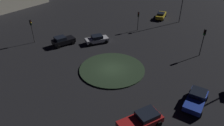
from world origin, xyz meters
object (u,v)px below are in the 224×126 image
(car_silver, at_px, (97,39))
(traffic_light_east, at_px, (138,17))
(car_black, at_px, (63,40))
(car_yellow, at_px, (161,15))
(traffic_light_southeast, at_px, (203,37))
(car_blue, at_px, (196,99))
(traffic_light_north, at_px, (32,27))
(car_red, at_px, (142,120))

(car_silver, bearing_deg, traffic_light_east, 14.97)
(car_silver, relative_size, car_black, 1.00)
(car_yellow, distance_m, traffic_light_southeast, 18.59)
(car_blue, height_order, traffic_light_southeast, traffic_light_southeast)
(car_black, height_order, traffic_light_southeast, traffic_light_southeast)
(car_yellow, bearing_deg, traffic_light_southeast, -150.47)
(car_blue, bearing_deg, traffic_light_southeast, -169.48)
(car_yellow, distance_m, traffic_light_east, 10.05)
(traffic_light_north, bearing_deg, car_yellow, 60.56)
(car_black, distance_m, traffic_light_southeast, 22.96)
(car_black, height_order, traffic_light_east, traffic_light_east)
(traffic_light_east, bearing_deg, car_yellow, 159.55)
(car_red, bearing_deg, traffic_light_north, -77.55)
(car_black, relative_size, traffic_light_southeast, 0.96)
(car_black, xyz_separation_m, traffic_light_north, (-1.69, 5.18, 2.17))
(car_yellow, xyz_separation_m, traffic_light_north, (-23.78, 16.19, 2.23))
(car_red, distance_m, car_blue, 7.18)
(car_silver, distance_m, traffic_light_southeast, 17.42)
(traffic_light_north, height_order, traffic_light_east, traffic_light_north)
(traffic_light_north, relative_size, traffic_light_east, 1.11)
(car_blue, relative_size, traffic_light_southeast, 0.98)
(car_red, bearing_deg, car_blue, 177.65)
(traffic_light_north, bearing_deg, car_blue, -1.94)
(traffic_light_north, xyz_separation_m, traffic_light_southeast, (8.77, -26.89, 0.15))
(car_silver, distance_m, traffic_light_east, 10.12)
(car_yellow, bearing_deg, traffic_light_north, 139.80)
(car_yellow, bearing_deg, car_silver, 155.80)
(traffic_light_east, bearing_deg, car_silver, -33.30)
(car_black, bearing_deg, traffic_light_north, 134.22)
(car_black, distance_m, traffic_light_north, 5.86)
(car_red, relative_size, traffic_light_north, 1.13)
(traffic_light_north, distance_m, traffic_light_southeast, 28.29)
(car_blue, relative_size, traffic_light_north, 1.03)
(car_red, xyz_separation_m, traffic_light_southeast, (17.93, -2.95, 2.34))
(car_silver, height_order, car_black, car_black)
(car_blue, distance_m, car_black, 23.50)
(car_black, xyz_separation_m, traffic_light_southeast, (7.09, -21.72, 2.32))
(car_red, height_order, traffic_light_southeast, traffic_light_southeast)
(car_yellow, bearing_deg, car_red, -172.72)
(car_silver, relative_size, traffic_light_east, 1.12)
(car_silver, bearing_deg, car_yellow, 21.37)
(car_silver, bearing_deg, car_blue, -75.37)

